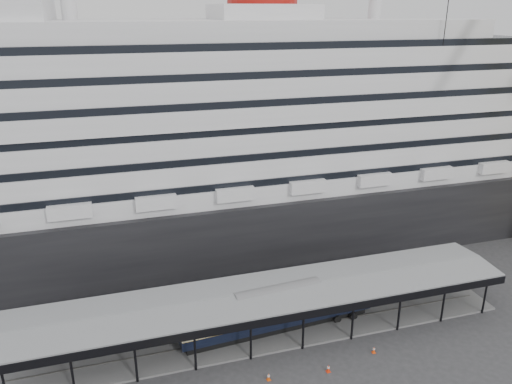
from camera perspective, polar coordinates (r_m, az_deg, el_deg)
ground at (r=54.77m, az=2.75°, el=-18.52°), size 200.00×200.00×0.00m
cruise_ship at (r=75.35m, az=-5.18°, el=7.91°), size 130.00×30.00×43.90m
platform_canopy at (r=57.19m, az=1.08°, el=-13.69°), size 56.00×9.18×5.30m
pullman_carriage at (r=57.40m, az=2.51°, el=-13.17°), size 22.76×4.56×22.19m
traffic_cone_left at (r=52.08m, az=1.45°, el=-20.35°), size 0.46×0.46×0.78m
traffic_cone_mid at (r=53.46m, az=8.27°, el=-19.31°), size 0.45×0.45×0.83m
traffic_cone_right at (r=56.68m, az=13.32°, el=-17.13°), size 0.40×0.40×0.76m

